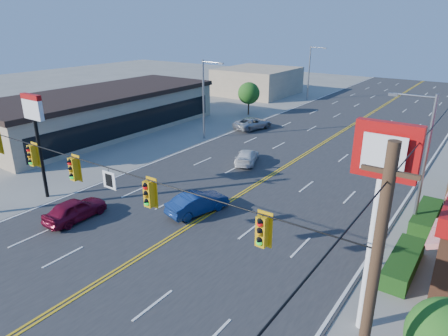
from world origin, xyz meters
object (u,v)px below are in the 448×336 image
Objects in this scene: pizza_hut_sign at (35,125)px; car_blue at (198,204)px; signal_span at (91,185)px; car_white at (247,157)px; car_magenta at (75,210)px; kfc_pylon at (381,190)px; car_silver at (253,124)px.

pizza_hut_sign reaches higher than car_blue.
signal_span is at bearing -20.19° from pizza_hut_sign.
signal_span is at bearing 77.80° from car_white.
car_magenta is at bearing 56.24° from car_white.
car_blue is at bearing 94.12° from signal_span.
kfc_pylon reaches higher than car_magenta.
car_white is at bearing -60.52° from car_blue.
car_silver is at bearing 106.97° from signal_span.
signal_span is at bearing 152.21° from car_magenta.
car_blue is (-0.58, 8.06, -4.20)m from signal_span.
car_blue is (-11.70, 4.06, -5.36)m from kfc_pylon.
pizza_hut_sign is 24.47m from car_silver.
car_white is at bearing 134.49° from car_silver.
car_white is 0.85× the size of car_silver.
pizza_hut_sign is 1.46× the size of car_silver.
car_white is (-2.47, 9.84, -0.11)m from car_blue.
kfc_pylon is 1.81× the size of car_silver.
kfc_pylon is at bearing 0.00° from pizza_hut_sign.
kfc_pylon is 2.04× the size of car_blue.
car_silver is (-2.34, 24.92, -0.03)m from car_magenta.
signal_span is 2.86× the size of kfc_pylon.
car_magenta is (4.69, -0.99, -4.50)m from pizza_hut_sign.
car_magenta is 25.03m from car_silver.
car_white is (-14.17, 13.90, -5.46)m from kfc_pylon.
signal_span is 18.66m from car_white.
car_blue is 21.40m from car_silver.
signal_span reaches higher than kfc_pylon.
car_silver is (-5.47, 10.03, 0.07)m from car_white.
signal_span is 3.55× the size of pizza_hut_sign.
pizza_hut_sign is at bearing 38.74° from car_white.
car_silver is at bearing 84.37° from pizza_hut_sign.
kfc_pylon is at bearing 176.24° from car_blue.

